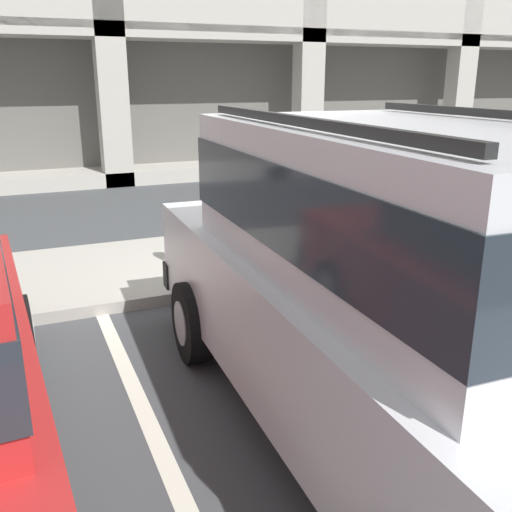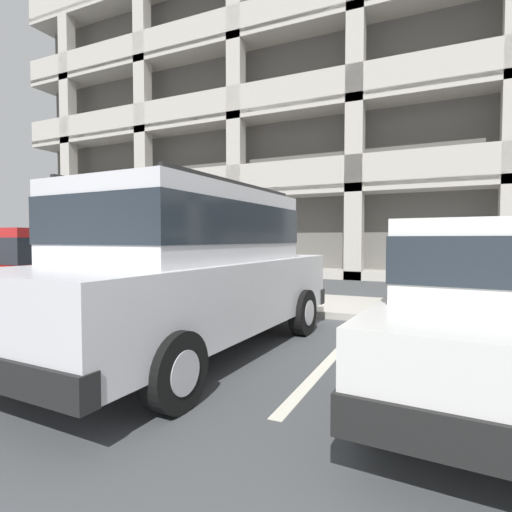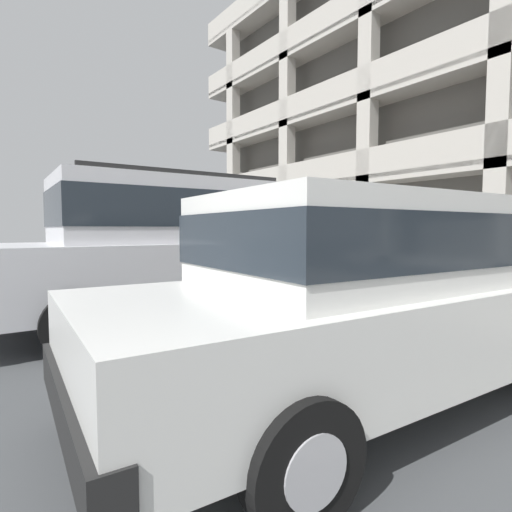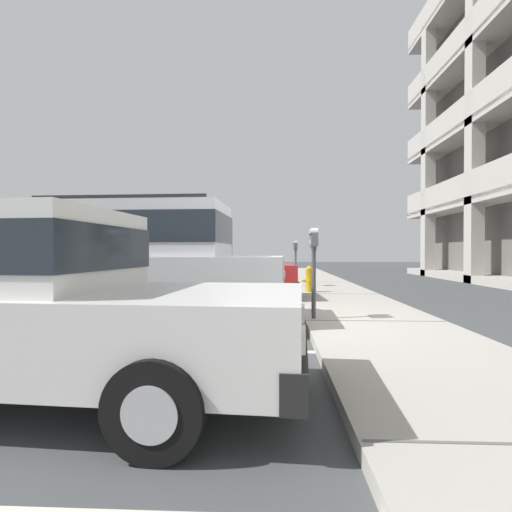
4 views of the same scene
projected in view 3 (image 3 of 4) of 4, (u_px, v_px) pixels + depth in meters
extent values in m
cube|color=#444749|center=(309.00, 306.00, 7.03)|extent=(80.00, 80.00, 0.10)
cube|color=#ADA89E|center=(357.00, 293.00, 7.78)|extent=(40.00, 2.20, 0.12)
cube|color=#606060|center=(180.00, 262.00, 14.24)|extent=(0.03, 2.16, 0.00)
cube|color=#606060|center=(243.00, 272.00, 11.01)|extent=(0.03, 2.16, 0.00)
cube|color=#606060|center=(357.00, 290.00, 7.78)|extent=(0.03, 2.16, 0.00)
cube|color=silver|center=(140.00, 282.00, 9.88)|extent=(0.12, 4.80, 0.01)
cube|color=silver|center=(197.00, 299.00, 7.43)|extent=(0.12, 4.80, 0.01)
cube|color=silver|center=(311.00, 334.00, 4.98)|extent=(0.12, 4.80, 0.01)
cube|color=silver|center=(174.00, 270.00, 5.61)|extent=(2.02, 4.77, 0.80)
cube|color=silver|center=(169.00, 212.00, 5.53)|extent=(1.73, 2.98, 0.84)
cube|color=#232B33|center=(169.00, 210.00, 5.53)|extent=(1.76, 3.00, 0.46)
cube|color=black|center=(300.00, 279.00, 6.91)|extent=(1.88, 0.23, 0.24)
cube|color=silver|center=(325.00, 260.00, 6.44)|extent=(0.24, 0.04, 0.14)
cube|color=silver|center=(282.00, 256.00, 7.38)|extent=(0.24, 0.04, 0.14)
cylinder|color=black|center=(295.00, 298.00, 5.69)|extent=(0.23, 0.67, 0.66)
cylinder|color=#B2B2B7|center=(295.00, 298.00, 5.69)|extent=(0.23, 0.37, 0.36)
cylinder|color=black|center=(231.00, 284.00, 7.19)|extent=(0.23, 0.67, 0.66)
cylinder|color=#B2B2B7|center=(231.00, 284.00, 7.19)|extent=(0.23, 0.37, 0.36)
cylinder|color=black|center=(73.00, 325.00, 4.08)|extent=(0.23, 0.67, 0.66)
cylinder|color=#B2B2B7|center=(73.00, 325.00, 4.08)|extent=(0.23, 0.37, 0.36)
cylinder|color=black|center=(51.00, 299.00, 5.58)|extent=(0.23, 0.67, 0.66)
cylinder|color=#B2B2B7|center=(51.00, 299.00, 5.58)|extent=(0.23, 0.37, 0.36)
cube|color=black|center=(190.00, 172.00, 4.93)|extent=(0.15, 2.62, 0.05)
cube|color=black|center=(152.00, 183.00, 6.07)|extent=(0.15, 2.62, 0.05)
cube|color=red|center=(136.00, 264.00, 8.24)|extent=(1.89, 4.47, 0.60)
cube|color=red|center=(121.00, 234.00, 8.02)|extent=(1.58, 2.04, 0.64)
cube|color=#232B33|center=(121.00, 233.00, 8.01)|extent=(1.61, 2.07, 0.35)
cube|color=black|center=(223.00, 266.00, 9.59)|extent=(1.74, 0.24, 0.24)
cube|color=black|center=(16.00, 281.00, 6.92)|extent=(1.74, 0.24, 0.24)
cube|color=silver|center=(238.00, 257.00, 9.20)|extent=(0.24, 0.04, 0.14)
cube|color=silver|center=(213.00, 255.00, 10.02)|extent=(0.24, 0.04, 0.14)
cylinder|color=black|center=(214.00, 277.00, 8.46)|extent=(0.19, 0.61, 0.60)
cylinder|color=#B2B2B7|center=(214.00, 277.00, 8.46)|extent=(0.19, 0.34, 0.33)
cylinder|color=black|center=(177.00, 270.00, 9.76)|extent=(0.19, 0.61, 0.60)
cylinder|color=#B2B2B7|center=(177.00, 270.00, 9.76)|extent=(0.19, 0.34, 0.33)
cylinder|color=black|center=(78.00, 289.00, 6.77)|extent=(0.19, 0.61, 0.60)
cylinder|color=#B2B2B7|center=(78.00, 289.00, 6.77)|extent=(0.19, 0.34, 0.33)
cylinder|color=black|center=(55.00, 279.00, 8.07)|extent=(0.19, 0.61, 0.60)
cylinder|color=#B2B2B7|center=(55.00, 279.00, 8.07)|extent=(0.19, 0.34, 0.33)
cube|color=silver|center=(374.00, 320.00, 3.13)|extent=(2.00, 4.51, 0.60)
cube|color=silver|center=(347.00, 241.00, 2.93)|extent=(1.63, 2.08, 0.64)
cube|color=#232B33|center=(347.00, 239.00, 2.92)|extent=(1.65, 2.10, 0.35)
cube|color=black|center=(512.00, 312.00, 4.28)|extent=(1.74, 0.28, 0.24)
cube|color=black|center=(75.00, 407.00, 2.00)|extent=(1.74, 0.28, 0.24)
cube|color=silver|center=(468.00, 284.00, 4.74)|extent=(0.24, 0.05, 0.14)
cylinder|color=black|center=(399.00, 317.00, 4.57)|extent=(0.20, 0.61, 0.60)
cylinder|color=#B2B2B7|center=(399.00, 317.00, 4.57)|extent=(0.20, 0.34, 0.33)
cylinder|color=black|center=(304.00, 463.00, 1.72)|extent=(0.20, 0.61, 0.60)
cylinder|color=#B2B2B7|center=(304.00, 463.00, 1.72)|extent=(0.20, 0.34, 0.33)
cylinder|color=black|center=(170.00, 358.00, 3.13)|extent=(0.20, 0.61, 0.60)
cylinder|color=#B2B2B7|center=(170.00, 358.00, 3.13)|extent=(0.20, 0.34, 0.33)
cylinder|color=#47474C|center=(316.00, 264.00, 7.34)|extent=(0.07, 0.07, 1.11)
cube|color=#47474C|center=(316.00, 232.00, 7.30)|extent=(0.28, 0.06, 0.06)
cube|color=#515459|center=(312.00, 225.00, 7.37)|extent=(0.15, 0.11, 0.22)
cylinder|color=#9EA8B2|center=(312.00, 219.00, 7.36)|extent=(0.15, 0.11, 0.15)
cube|color=#B7B293|center=(310.00, 227.00, 7.34)|extent=(0.08, 0.01, 0.08)
cube|color=#515459|center=(320.00, 224.00, 7.21)|extent=(0.15, 0.11, 0.22)
cylinder|color=#9EA8B2|center=(320.00, 218.00, 7.20)|extent=(0.15, 0.11, 0.15)
cube|color=#B7B293|center=(318.00, 227.00, 7.18)|extent=(0.08, 0.01, 0.08)
cylinder|color=#595B60|center=(177.00, 251.00, 12.25)|extent=(0.07, 0.07, 1.07)
cube|color=#595B60|center=(177.00, 232.00, 12.21)|extent=(0.28, 0.06, 0.06)
cube|color=#515459|center=(175.00, 228.00, 12.28)|extent=(0.15, 0.11, 0.22)
cylinder|color=#9EA8B2|center=(175.00, 224.00, 12.28)|extent=(0.15, 0.11, 0.15)
cube|color=#B7B293|center=(173.00, 229.00, 12.25)|extent=(0.08, 0.01, 0.08)
cube|color=#515459|center=(178.00, 228.00, 12.12)|extent=(0.15, 0.11, 0.22)
cylinder|color=#9EA8B2|center=(178.00, 224.00, 12.11)|extent=(0.15, 0.11, 0.15)
cube|color=#B7B293|center=(176.00, 229.00, 12.09)|extent=(0.08, 0.01, 0.08)
cube|color=#B7B2A8|center=(497.00, 143.00, 11.01)|extent=(32.00, 0.20, 1.10)
cube|color=#B7B2A8|center=(502.00, 30.00, 10.81)|extent=(32.00, 0.20, 1.10)
cube|color=#B7B2A8|center=(233.00, 144.00, 22.02)|extent=(0.60, 0.50, 12.00)
cube|color=#B7B2A8|center=(287.00, 127.00, 18.33)|extent=(0.60, 0.50, 12.00)
cube|color=#B7B2A8|center=(368.00, 101.00, 14.64)|extent=(0.60, 0.50, 12.00)
cube|color=#B7B2A8|center=(503.00, 58.00, 10.94)|extent=(0.60, 0.50, 12.00)
cylinder|color=gold|center=(214.00, 262.00, 10.98)|extent=(0.20, 0.20, 0.55)
sphere|color=gold|center=(214.00, 250.00, 10.96)|extent=(0.18, 0.18, 0.18)
cylinder|color=gold|center=(209.00, 262.00, 10.89)|extent=(0.08, 0.10, 0.08)
cylinder|color=gold|center=(217.00, 262.00, 10.86)|extent=(0.10, 0.07, 0.07)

